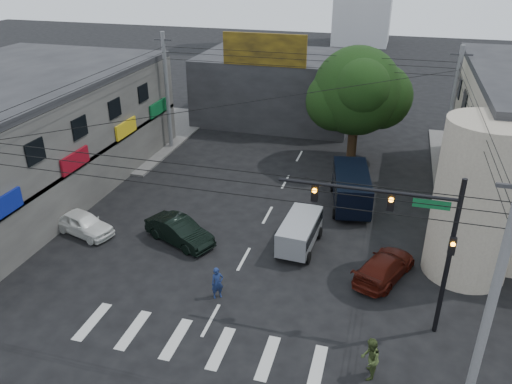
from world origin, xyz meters
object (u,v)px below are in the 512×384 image
at_px(silver_minivan, 300,234).
at_px(traffic_gantry, 409,228).
at_px(white_compact, 83,223).
at_px(maroon_sedan, 384,267).
at_px(traffic_officer, 217,283).
at_px(utility_pole_near_right, 493,298).
at_px(utility_pole_far_left, 167,92).
at_px(navy_van, 351,189).
at_px(utility_pole_far_right, 451,114).
at_px(pedestrian_olive, 370,359).
at_px(street_tree, 357,91).
at_px(dark_sedan, 179,231).

bearing_deg(silver_minivan, traffic_gantry, -129.83).
height_order(white_compact, maroon_sedan, white_compact).
bearing_deg(traffic_officer, utility_pole_near_right, -53.26).
relative_size(utility_pole_far_left, navy_van, 1.59).
xyz_separation_m(maroon_sedan, silver_minivan, (-4.60, 1.60, 0.22)).
distance_m(utility_pole_far_left, white_compact, 14.52).
bearing_deg(utility_pole_near_right, white_compact, 161.95).
distance_m(utility_pole_far_left, silver_minivan, 18.17).
height_order(utility_pole_far_right, navy_van, utility_pole_far_right).
height_order(traffic_gantry, utility_pole_far_left, utility_pole_far_left).
xyz_separation_m(utility_pole_near_right, pedestrian_olive, (-3.56, 0.12, -3.70)).
xyz_separation_m(traffic_gantry, maroon_sedan, (-0.64, 3.36, -4.20)).
height_order(utility_pole_near_right, maroon_sedan, utility_pole_near_right).
distance_m(maroon_sedan, traffic_officer, 8.31).
distance_m(white_compact, navy_van, 16.27).
bearing_deg(traffic_gantry, silver_minivan, 136.57).
height_order(utility_pole_far_right, traffic_officer, utility_pole_far_right).
bearing_deg(utility_pole_far_left, maroon_sedan, -37.65).
xyz_separation_m(street_tree, utility_pole_far_left, (-14.50, -1.00, -0.87)).
distance_m(utility_pole_near_right, white_compact, 21.51).
height_order(utility_pole_far_left, navy_van, utility_pole_far_left).
relative_size(utility_pole_far_left, silver_minivan, 2.28).
bearing_deg(utility_pole_far_right, utility_pole_near_right, -90.00).
bearing_deg(street_tree, utility_pole_far_left, -176.05).
bearing_deg(pedestrian_olive, utility_pole_far_left, -138.51).
distance_m(utility_pole_near_right, navy_van, 15.78).
height_order(maroon_sedan, navy_van, navy_van).
bearing_deg(utility_pole_near_right, utility_pole_far_left, 135.69).
height_order(dark_sedan, silver_minivan, silver_minivan).
distance_m(traffic_gantry, pedestrian_olive, 5.26).
bearing_deg(maroon_sedan, utility_pole_near_right, 138.78).
bearing_deg(maroon_sedan, street_tree, -54.78).
height_order(silver_minivan, traffic_officer, silver_minivan).
relative_size(street_tree, traffic_gantry, 1.21).
distance_m(street_tree, white_compact, 20.78).
relative_size(white_compact, silver_minivan, 1.03).
xyz_separation_m(utility_pole_far_left, maroon_sedan, (17.68, -13.64, -3.97)).
height_order(street_tree, navy_van, street_tree).
bearing_deg(dark_sedan, utility_pole_far_right, -23.45).
xyz_separation_m(utility_pole_far_right, silver_minivan, (-7.92, -12.04, -3.75)).
height_order(traffic_gantry, traffic_officer, traffic_gantry).
xyz_separation_m(white_compact, pedestrian_olive, (16.55, -6.43, 0.24)).
distance_m(utility_pole_near_right, dark_sedan, 16.58).
relative_size(white_compact, traffic_officer, 2.58).
bearing_deg(white_compact, maroon_sedan, -72.91).
xyz_separation_m(silver_minivan, navy_van, (2.14, 5.80, 0.26)).
relative_size(traffic_gantry, utility_pole_far_right, 0.78).
bearing_deg(street_tree, pedestrian_olive, -82.17).
distance_m(maroon_sedan, silver_minivan, 4.88).
xyz_separation_m(white_compact, silver_minivan, (12.19, 1.91, 0.19)).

